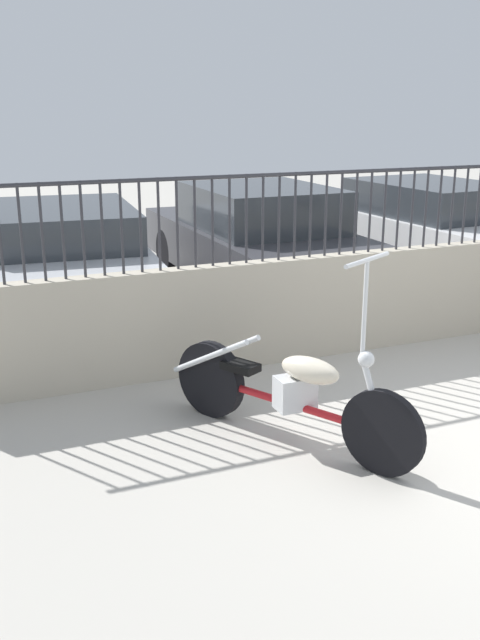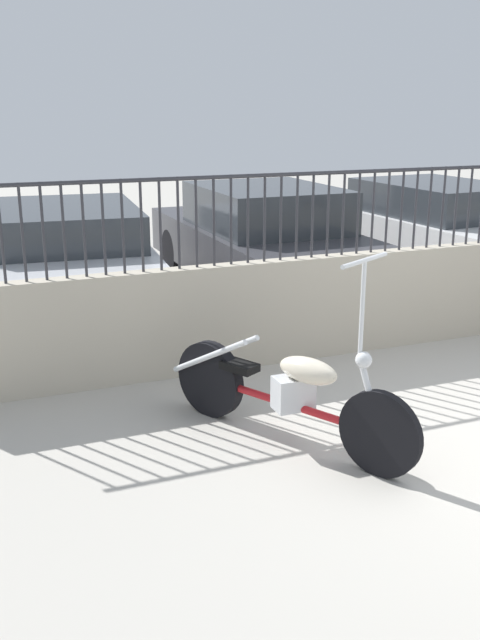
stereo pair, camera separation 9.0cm
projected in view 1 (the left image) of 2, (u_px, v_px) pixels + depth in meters
The scene contains 6 objects.
low_wall at pixel (365, 300), 7.10m from camera, with size 8.27×0.18×0.99m.
fence_railing at pixel (371, 199), 6.81m from camera, with size 8.27×0.04×0.80m.
motorcycle_red at pixel (279, 389), 5.16m from camera, with size 1.11×1.94×1.45m.
car_silver at pixel (61, 257), 8.29m from camera, with size 2.20×4.66×1.27m.
car_dark_grey at pixel (256, 238), 9.31m from camera, with size 1.76×4.25×1.38m.
car_white at pixel (421, 227), 10.16m from camera, with size 1.96×4.60×1.34m.
Camera 1 is at (-3.80, -3.40, 2.37)m, focal length 40.00 mm.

